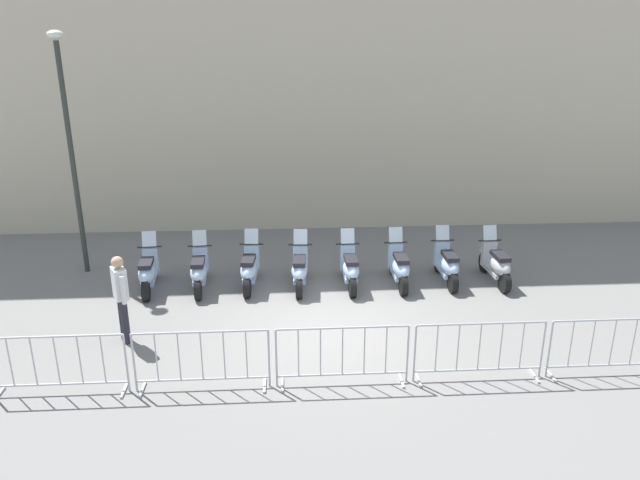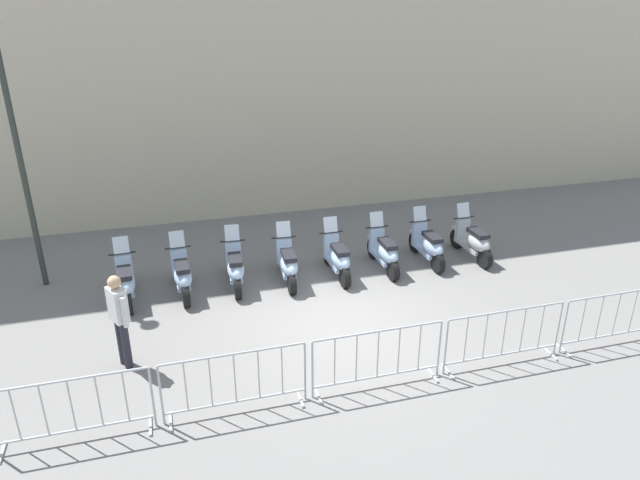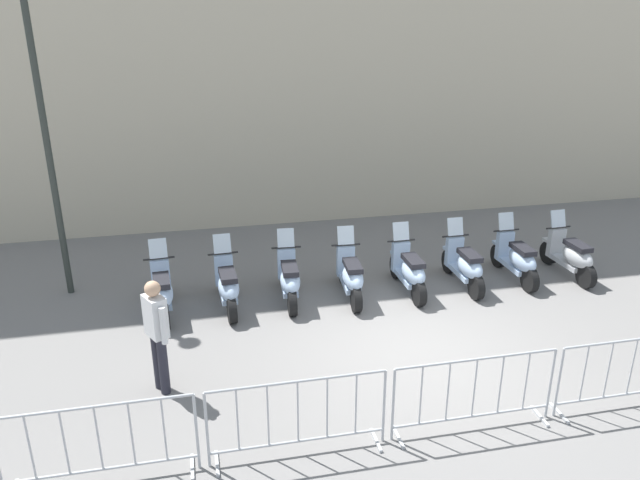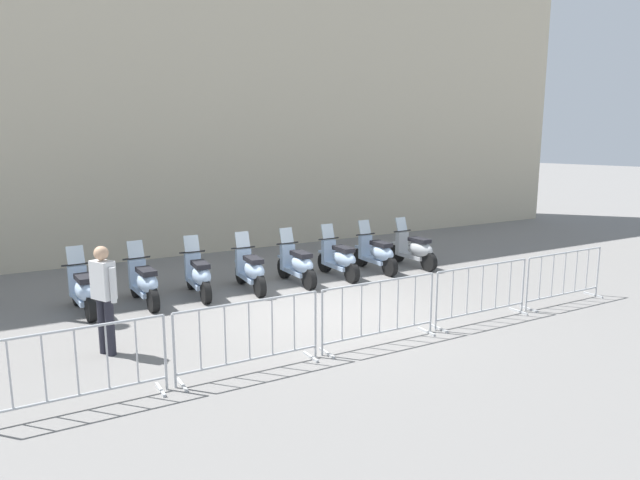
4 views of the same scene
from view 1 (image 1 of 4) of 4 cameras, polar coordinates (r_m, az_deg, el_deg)
ground_plane at (r=12.04m, az=1.21°, el=-8.59°), size 120.00×120.00×0.00m
building_facade at (r=18.35m, az=-0.81°, el=18.35°), size 27.93×7.85×10.65m
motorcycle_0 at (r=14.14m, az=-15.98°, el=-2.96°), size 0.61×1.72×1.24m
motorcycle_1 at (r=13.93m, az=-11.38°, el=-2.91°), size 0.63×1.72×1.24m
motorcycle_2 at (r=13.86m, az=-6.70°, el=-2.76°), size 0.75×1.70×1.24m
motorcycle_3 at (r=13.74m, az=-1.93°, el=-2.84°), size 0.74×1.70×1.24m
motorcycle_4 at (r=13.81m, az=2.86°, el=-2.74°), size 0.67×1.72×1.24m
motorcycle_5 at (r=14.00m, az=7.52°, el=-2.57°), size 0.67×1.72×1.24m
motorcycle_6 at (r=14.33m, az=11.97°, el=-2.32°), size 0.67×1.72×1.24m
motorcycle_7 at (r=14.61m, az=16.40°, el=-2.28°), size 0.63×1.72×1.24m
barrier_segment_0 at (r=10.74m, az=-23.65°, el=-10.86°), size 2.18×0.83×1.07m
barrier_segment_1 at (r=10.19m, az=-11.14°, el=-11.18°), size 2.18×0.83×1.07m
barrier_segment_2 at (r=10.14m, az=2.14°, el=-10.95°), size 2.18×0.83×1.07m
barrier_segment_3 at (r=10.60m, az=14.85°, el=-10.20°), size 2.18×0.83×1.07m
barrier_segment_4 at (r=11.52m, az=25.95°, el=-9.13°), size 2.18×0.83×1.07m
street_lamp at (r=15.08m, az=-22.75°, el=9.38°), size 0.36×0.36×5.64m
officer_near_row_end at (r=11.83m, az=-18.37°, el=-4.89°), size 0.31×0.53×1.73m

